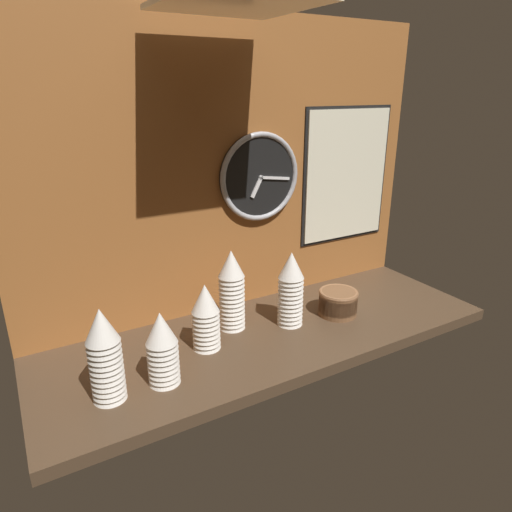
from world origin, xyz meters
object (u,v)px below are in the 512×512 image
Objects in this scene: cup_stack_far_left at (105,355)px; cup_stack_center_left at (206,317)px; cup_stack_left at (162,348)px; bowl_stack_right at (338,302)px; wall_clock at (260,177)px; cup_stack_center at (232,290)px; cup_stack_center_right at (291,289)px; menu_board at (346,176)px.

cup_stack_far_left is 0.36m from cup_stack_center_left.
cup_stack_center_left and cup_stack_left have the same top height.
cup_stack_left is 1.53× the size of bowl_stack_right.
wall_clock reaches higher than cup_stack_left.
cup_stack_center is 1.98× the size of bowl_stack_right.
wall_clock is (0.20, 0.15, 0.35)m from cup_stack_center.
cup_stack_far_left reaches higher than cup_stack_center_left.
cup_stack_center is at bearing 21.49° from cup_stack_far_left.
cup_stack_center_left is 0.69× the size of wall_clock.
cup_stack_far_left reaches higher than cup_stack_left.
cup_stack_left is (-0.18, -0.11, 0.00)m from cup_stack_center_left.
cup_stack_center reaches higher than cup_stack_center_right.
bowl_stack_right is at bearing -15.31° from cup_stack_center.
cup_stack_left reaches higher than bowl_stack_right.
cup_stack_center is (0.47, 0.19, 0.01)m from cup_stack_far_left.
cup_stack_center_left is 0.41× the size of menu_board.
cup_stack_far_left is 0.68m from cup_stack_center_right.
cup_stack_center_right reaches higher than cup_stack_left.
cup_stack_far_left and cup_stack_center_right have the same top height.
cup_stack_center is 0.89× the size of wall_clock.
menu_board is (0.94, 0.35, 0.35)m from cup_stack_left.
bowl_stack_right is at bearing -53.13° from wall_clock.
wall_clock is at bearing -178.80° from menu_board.
menu_board reaches higher than bowl_stack_right.
wall_clock is 0.59× the size of menu_board.
bowl_stack_right is (0.71, 0.08, -0.06)m from cup_stack_left.
cup_stack_center_left is 0.87m from menu_board.
cup_stack_center_right is at bearing -150.96° from menu_board.
wall_clock is at bearing 36.68° from cup_stack_center.
menu_board reaches higher than cup_stack_center_right.
cup_stack_left is at bearing -148.57° from cup_stack_center_left.
menu_board is (0.62, 0.16, 0.32)m from cup_stack_center.
cup_stack_center_left reaches higher than bowl_stack_right.
bowl_stack_right is at bearing 6.75° from cup_stack_left.
bowl_stack_right is at bearing 5.26° from cup_stack_far_left.
cup_stack_center_right is at bearing -0.20° from cup_stack_center_left.
menu_board reaches higher than cup_stack_center_left.
cup_stack_far_left is at bearing -158.51° from cup_stack_center.
wall_clock is (0.33, 0.23, 0.38)m from cup_stack_center_left.
cup_stack_left is (-0.32, -0.19, -0.03)m from cup_stack_center.
menu_board is at bearing 17.46° from cup_stack_far_left.
cup_stack_center_left is 1.00× the size of cup_stack_left.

